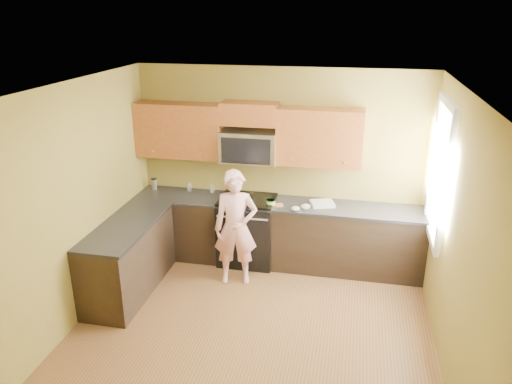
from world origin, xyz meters
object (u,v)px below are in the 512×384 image
(frying_pan, at_px, (244,201))
(butter_tub, at_px, (271,205))
(stove, at_px, (248,230))
(travel_mug, at_px, (155,189))
(microwave, at_px, (249,161))
(woman, at_px, (236,228))

(frying_pan, relative_size, butter_tub, 3.37)
(stove, xyz_separation_m, travel_mug, (-1.43, 0.16, 0.45))
(stove, relative_size, travel_mug, 5.49)
(microwave, xyz_separation_m, butter_tub, (0.34, -0.22, -0.53))
(woman, bearing_deg, butter_tub, 40.43)
(microwave, bearing_deg, woman, -91.89)
(microwave, relative_size, frying_pan, 1.75)
(woman, relative_size, travel_mug, 8.85)
(microwave, relative_size, butter_tub, 5.91)
(woman, xyz_separation_m, frying_pan, (0.01, 0.48, 0.18))
(microwave, distance_m, butter_tub, 0.67)
(stove, xyz_separation_m, woman, (-0.02, -0.58, 0.29))
(frying_pan, xyz_separation_m, travel_mug, (-1.41, 0.26, -0.03))
(stove, bearing_deg, butter_tub, -15.06)
(woman, bearing_deg, microwave, 75.55)
(frying_pan, bearing_deg, travel_mug, 175.18)
(frying_pan, bearing_deg, microwave, 91.25)
(butter_tub, bearing_deg, woman, -127.01)
(microwave, distance_m, travel_mug, 1.52)
(stove, height_order, butter_tub, butter_tub)
(microwave, xyz_separation_m, woman, (-0.02, -0.70, -0.68))
(microwave, xyz_separation_m, travel_mug, (-1.43, 0.03, -0.53))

